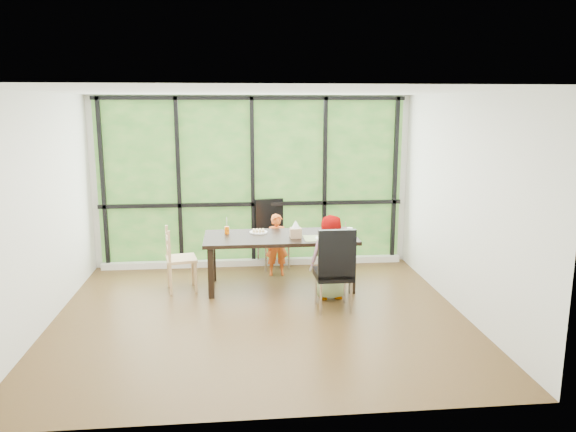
% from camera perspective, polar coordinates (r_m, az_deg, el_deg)
% --- Properties ---
extents(ground, '(5.00, 5.00, 0.00)m').
position_cam_1_polar(ground, '(6.79, -2.93, -10.43)').
color(ground, black).
rests_on(ground, ground).
extents(back_wall, '(5.00, 0.00, 5.00)m').
position_cam_1_polar(back_wall, '(8.63, -3.76, 3.62)').
color(back_wall, silver).
rests_on(back_wall, ground).
extents(foliage_backdrop, '(4.80, 0.02, 2.65)m').
position_cam_1_polar(foliage_backdrop, '(8.61, -3.75, 3.60)').
color(foliage_backdrop, '#26521E').
rests_on(foliage_backdrop, back_wall).
extents(window_mullions, '(4.80, 0.06, 2.65)m').
position_cam_1_polar(window_mullions, '(8.57, -3.74, 3.56)').
color(window_mullions, black).
rests_on(window_mullions, back_wall).
extents(window_sill, '(4.80, 0.12, 0.10)m').
position_cam_1_polar(window_sill, '(8.80, -3.62, -4.88)').
color(window_sill, silver).
rests_on(window_sill, ground).
extents(dining_table, '(2.12, 0.94, 0.75)m').
position_cam_1_polar(dining_table, '(7.68, -0.82, -4.80)').
color(dining_table, black).
rests_on(dining_table, ground).
extents(chair_window_leather, '(0.57, 0.57, 1.08)m').
position_cam_1_polar(chair_window_leather, '(8.55, -1.57, -1.96)').
color(chair_window_leather, black).
rests_on(chair_window_leather, ground).
extents(chair_interior_leather, '(0.46, 0.46, 1.08)m').
position_cam_1_polar(chair_interior_leather, '(6.83, 4.82, -5.50)').
color(chair_interior_leather, black).
rests_on(chair_interior_leather, ground).
extents(chair_end_beech, '(0.47, 0.49, 0.90)m').
position_cam_1_polar(chair_end_beech, '(7.68, -11.18, -4.44)').
color(chair_end_beech, tan).
rests_on(chair_end_beech, ground).
extents(child_toddler, '(0.35, 0.23, 0.94)m').
position_cam_1_polar(child_toddler, '(8.20, -1.15, -3.06)').
color(child_toddler, '#E05619').
rests_on(child_toddler, ground).
extents(child_older, '(0.57, 0.38, 1.13)m').
position_cam_1_polar(child_older, '(7.21, 4.51, -4.36)').
color(child_older, slate).
rests_on(child_older, ground).
extents(placemat, '(0.49, 0.36, 0.01)m').
position_cam_1_polar(placemat, '(7.44, 3.56, -2.35)').
color(placemat, tan).
rests_on(placemat, dining_table).
extents(plate_far, '(0.25, 0.25, 0.02)m').
position_cam_1_polar(plate_far, '(7.77, -3.12, -1.71)').
color(plate_far, white).
rests_on(plate_far, dining_table).
extents(plate_near, '(0.24, 0.24, 0.01)m').
position_cam_1_polar(plate_near, '(7.43, 3.79, -2.34)').
color(plate_near, white).
rests_on(plate_near, dining_table).
extents(orange_cup, '(0.07, 0.07, 0.11)m').
position_cam_1_polar(orange_cup, '(7.73, -6.46, -1.49)').
color(orange_cup, '#EE6402').
rests_on(orange_cup, dining_table).
extents(green_cup, '(0.07, 0.07, 0.11)m').
position_cam_1_polar(green_cup, '(7.43, 6.03, -2.03)').
color(green_cup, '#47D622').
rests_on(green_cup, dining_table).
extents(white_mug, '(0.08, 0.08, 0.08)m').
position_cam_1_polar(white_mug, '(7.76, 6.53, -1.54)').
color(white_mug, white).
rests_on(white_mug, dining_table).
extents(tissue_box, '(0.16, 0.16, 0.13)m').
position_cam_1_polar(tissue_box, '(7.47, 0.82, -1.78)').
color(tissue_box, tan).
rests_on(tissue_box, dining_table).
extents(crepe_rolls_far, '(0.20, 0.12, 0.04)m').
position_cam_1_polar(crepe_rolls_far, '(7.76, -3.13, -1.53)').
color(crepe_rolls_far, tan).
rests_on(crepe_rolls_far, plate_far).
extents(crepe_rolls_near, '(0.10, 0.12, 0.04)m').
position_cam_1_polar(crepe_rolls_near, '(7.42, 3.79, -2.15)').
color(crepe_rolls_near, tan).
rests_on(crepe_rolls_near, plate_near).
extents(straw_white, '(0.01, 0.04, 0.20)m').
position_cam_1_polar(straw_white, '(7.71, -6.47, -0.82)').
color(straw_white, white).
rests_on(straw_white, orange_cup).
extents(straw_pink, '(0.01, 0.04, 0.20)m').
position_cam_1_polar(straw_pink, '(7.40, 6.04, -1.33)').
color(straw_pink, pink).
rests_on(straw_pink, green_cup).
extents(tissue, '(0.12, 0.12, 0.11)m').
position_cam_1_polar(tissue, '(7.44, 0.82, -0.87)').
color(tissue, white).
rests_on(tissue, tissue_box).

